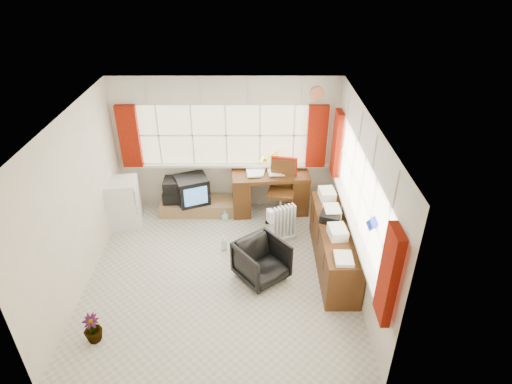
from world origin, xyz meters
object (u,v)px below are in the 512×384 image
(mini_fridge, at_px, (124,203))
(radiator, at_px, (283,227))
(desk, at_px, (270,189))
(task_chair, at_px, (282,187))
(tv_bench, at_px, (199,206))
(office_chair, at_px, (262,261))
(credenza, at_px, (334,245))
(crt_tv, at_px, (192,190))
(desk_lamp, at_px, (277,157))

(mini_fridge, bearing_deg, radiator, -9.98)
(desk, distance_m, task_chair, 0.33)
(task_chair, xyz_separation_m, tv_bench, (-1.55, 0.10, -0.48))
(office_chair, distance_m, mini_fridge, 2.81)
(office_chair, xyz_separation_m, tv_bench, (-1.16, 1.81, -0.19))
(tv_bench, bearing_deg, task_chair, -3.75)
(credenza, relative_size, tv_bench, 1.43)
(task_chair, relative_size, credenza, 0.57)
(tv_bench, bearing_deg, radiator, -29.77)
(radiator, xyz_separation_m, mini_fridge, (-2.78, 0.49, 0.17))
(office_chair, xyz_separation_m, credenza, (1.12, 0.29, 0.08))
(office_chair, xyz_separation_m, crt_tv, (-1.25, 1.78, 0.19))
(crt_tv, bearing_deg, office_chair, -54.94)
(desk_lamp, distance_m, credenza, 1.95)
(desk_lamp, xyz_separation_m, radiator, (0.08, -0.96, -0.84))
(radiator, distance_m, crt_tv, 1.84)
(radiator, height_order, crt_tv, crt_tv)
(desk, bearing_deg, desk_lamp, 4.89)
(desk, distance_m, tv_bench, 1.38)
(radiator, bearing_deg, crt_tv, 152.44)
(mini_fridge, bearing_deg, desk, 10.18)
(office_chair, relative_size, tv_bench, 0.49)
(desk, xyz_separation_m, credenza, (0.94, -1.60, -0.05))
(radiator, bearing_deg, credenza, -40.68)
(task_chair, bearing_deg, desk, 140.20)
(radiator, xyz_separation_m, tv_bench, (-1.53, 0.87, -0.14))
(desk, relative_size, task_chair, 1.26)
(credenza, bearing_deg, mini_fridge, 162.16)
(office_chair, relative_size, mini_fridge, 0.78)
(desk_lamp, xyz_separation_m, office_chair, (-0.29, -1.90, -0.80))
(task_chair, xyz_separation_m, radiator, (-0.03, -0.77, -0.34))
(office_chair, bearing_deg, mini_fridge, 111.58)
(desk, distance_m, radiator, 0.99)
(crt_tv, distance_m, mini_fridge, 1.21)
(desk_lamp, distance_m, tv_bench, 1.75)
(desk, relative_size, desk_lamp, 3.21)
(credenza, bearing_deg, radiator, 139.32)
(radiator, xyz_separation_m, credenza, (0.75, -0.65, 0.12))
(task_chair, height_order, radiator, task_chair)
(credenza, height_order, tv_bench, credenza)
(desk_lamp, xyz_separation_m, crt_tv, (-1.54, -0.12, -0.61))
(desk, distance_m, credenza, 1.86)
(desk, bearing_deg, tv_bench, -176.57)
(task_chair, bearing_deg, desk_lamp, 119.14)
(credenza, xyz_separation_m, mini_fridge, (-3.53, 1.14, 0.05))
(desk_lamp, distance_m, mini_fridge, 2.82)
(desk_lamp, xyz_separation_m, credenza, (0.83, -1.61, -0.72))
(desk, xyz_separation_m, task_chair, (0.22, -0.18, 0.16))
(credenza, xyz_separation_m, crt_tv, (-2.37, 1.49, 0.11))
(task_chair, distance_m, tv_bench, 1.63)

